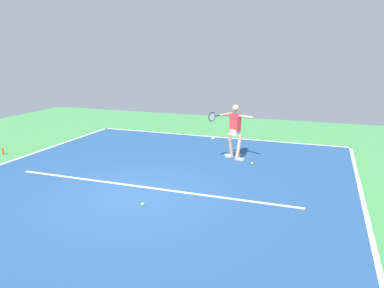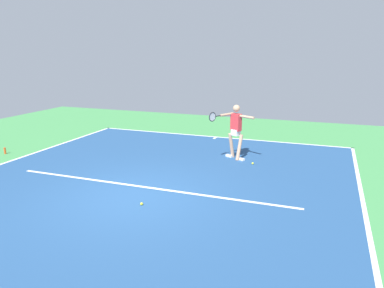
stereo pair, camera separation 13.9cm
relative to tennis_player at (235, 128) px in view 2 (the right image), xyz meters
name	(u,v)px [view 2 (the right image)]	position (x,y,z in m)	size (l,w,h in m)	color
ground_plane	(134,196)	(1.48, 4.02, -1.03)	(23.58, 23.58, 0.00)	#428E4C
court_surface	(134,196)	(1.48, 4.02, -1.02)	(10.44, 13.84, 0.00)	navy
court_line_baseline_near	(216,137)	(1.48, -2.85, -1.02)	(10.44, 0.10, 0.01)	white
court_line_sideline_left	(369,232)	(-3.69, 4.02, -1.02)	(0.10, 13.84, 0.01)	white
court_line_service	(146,187)	(1.48, 3.36, -1.02)	(7.83, 0.10, 0.01)	white
court_line_centre_mark	(215,138)	(1.48, -2.65, -1.02)	(0.10, 0.30, 0.01)	white
tennis_player	(235,128)	(0.00, 0.00, 0.00)	(1.30, 1.09, 1.78)	tan
tennis_ball_by_baseline	(253,163)	(-0.69, 0.41, -0.99)	(0.07, 0.07, 0.07)	yellow
tennis_ball_by_sideline	(142,204)	(1.06, 4.42, -0.99)	(0.07, 0.07, 0.07)	yellow
water_bottle	(5,151)	(7.51, 2.17, -0.92)	(0.07, 0.07, 0.22)	#D84C1E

